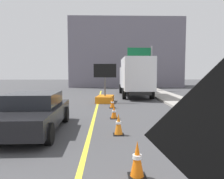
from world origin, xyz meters
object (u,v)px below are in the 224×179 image
box_truck (135,76)px  traffic_cone_near_sign (137,159)px  pickup_car (33,112)px  traffic_cone_mid_lane (119,124)px  traffic_cone_far_lane (114,112)px  arrow_board_trailer (105,95)px  traffic_cone_curbside (112,103)px  highway_guide_sign (145,60)px

box_truck → traffic_cone_near_sign: size_ratio=9.78×
pickup_car → traffic_cone_near_sign: bearing=-47.5°
traffic_cone_mid_lane → traffic_cone_far_lane: (-0.06, 2.61, -0.07)m
arrow_board_trailer → traffic_cone_near_sign: arrow_board_trailer is taller
pickup_car → traffic_cone_mid_lane: pickup_car is taller
traffic_cone_near_sign → traffic_cone_mid_lane: bearing=93.9°
box_truck → traffic_cone_curbside: 6.74m
pickup_car → highway_guide_sign: size_ratio=0.90×
box_truck → traffic_cone_mid_lane: bearing=-100.2°
traffic_cone_far_lane → traffic_cone_curbside: (0.01, 2.95, 0.01)m
box_truck → traffic_cone_far_lane: 9.53m
arrow_board_trailer → traffic_cone_near_sign: (0.70, -11.08, -0.11)m
arrow_board_trailer → box_truck: (2.62, 3.71, 1.31)m
pickup_car → highway_guide_sign: bearing=67.2°
box_truck → traffic_cone_curbside: bearing=-109.2°
pickup_car → traffic_cone_curbside: bearing=58.9°
box_truck → arrow_board_trailer: bearing=-125.2°
traffic_cone_mid_lane → arrow_board_trailer: bearing=93.5°
traffic_cone_near_sign → traffic_cone_curbside: size_ratio=1.23×
traffic_cone_curbside → traffic_cone_far_lane: bearing=-90.2°
arrow_board_trailer → box_truck: size_ratio=0.37×
pickup_car → traffic_cone_far_lane: size_ratio=7.54×
highway_guide_sign → traffic_cone_curbside: (-3.90, -11.49, -3.12)m
arrow_board_trailer → highway_guide_sign: bearing=64.2°
traffic_cone_near_sign → traffic_cone_mid_lane: size_ratio=1.02×
highway_guide_sign → traffic_cone_far_lane: 15.28m
traffic_cone_mid_lane → traffic_cone_far_lane: size_ratio=1.23×
arrow_board_trailer → box_truck: box_truck is taller
highway_guide_sign → box_truck: bearing=-108.2°
box_truck → traffic_cone_far_lane: bearing=-103.4°
arrow_board_trailer → traffic_cone_curbside: size_ratio=4.42×
arrow_board_trailer → traffic_cone_mid_lane: (0.50, -8.06, -0.12)m
traffic_cone_far_lane → traffic_cone_mid_lane: bearing=-88.7°
pickup_car → highway_guide_sign: (6.92, 16.50, 2.73)m
traffic_cone_near_sign → traffic_cone_far_lane: size_ratio=1.26×
arrow_board_trailer → traffic_cone_curbside: 2.55m
traffic_cone_mid_lane → traffic_cone_far_lane: 2.62m
box_truck → traffic_cone_curbside: box_truck is taller
arrow_board_trailer → traffic_cone_far_lane: size_ratio=4.51×
highway_guide_sign → traffic_cone_curbside: size_ratio=8.18×
traffic_cone_near_sign → arrow_board_trailer: bearing=93.6°
box_truck → highway_guide_sign: 5.80m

